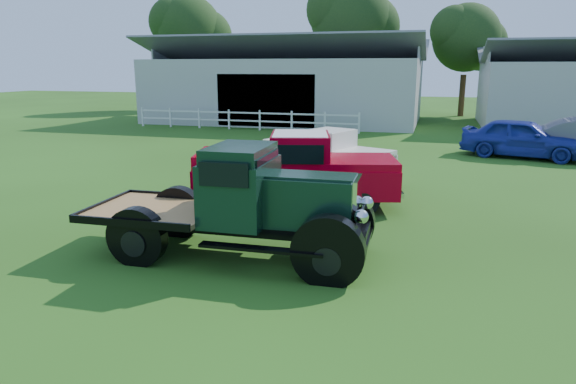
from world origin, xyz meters
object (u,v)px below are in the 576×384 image
(vintage_flatbed, at_px, (236,202))
(misc_car_blue, at_px, (522,138))
(white_pickup, at_px, (327,156))
(red_pickup, at_px, (296,170))

(vintage_flatbed, bearing_deg, misc_car_blue, 60.95)
(vintage_flatbed, relative_size, white_pickup, 1.25)
(misc_car_blue, bearing_deg, vintage_flatbed, 168.15)
(vintage_flatbed, distance_m, white_pickup, 7.55)
(red_pickup, relative_size, misc_car_blue, 1.15)
(red_pickup, distance_m, misc_car_blue, 12.35)
(vintage_flatbed, height_order, white_pickup, vintage_flatbed)
(red_pickup, height_order, white_pickup, red_pickup)
(red_pickup, height_order, misc_car_blue, red_pickup)
(white_pickup, bearing_deg, vintage_flatbed, -68.81)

